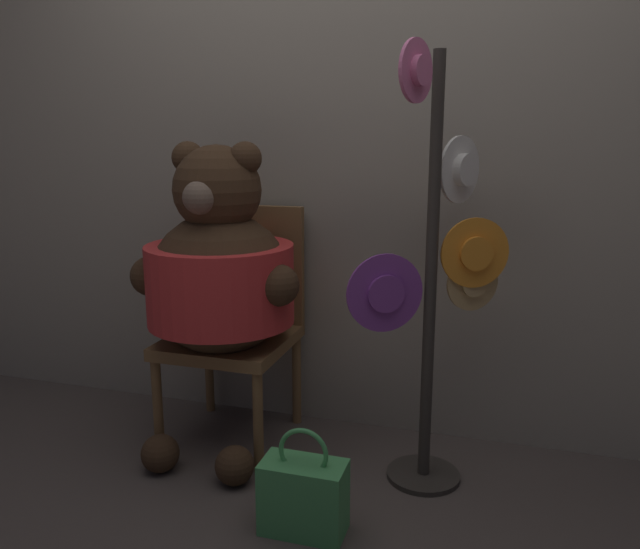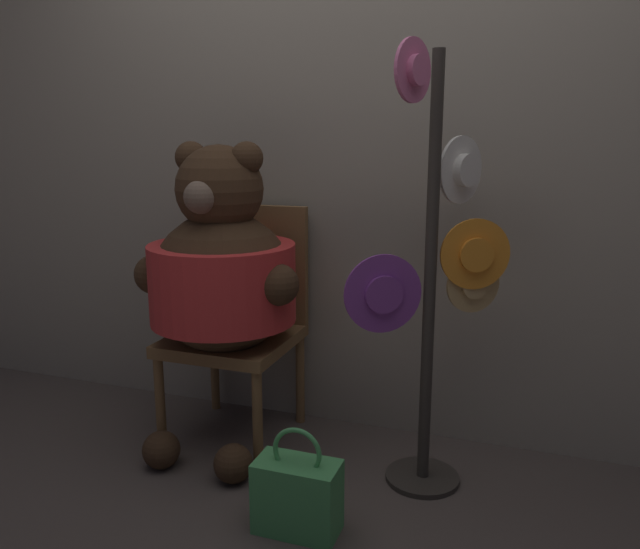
% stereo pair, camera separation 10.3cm
% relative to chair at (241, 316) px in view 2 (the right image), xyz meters
% --- Properties ---
extents(ground_plane, '(14.00, 14.00, 0.00)m').
position_rel_chair_xyz_m(ground_plane, '(0.42, -0.39, -0.52)').
color(ground_plane, '#4C423D').
extents(wall_back, '(8.00, 0.10, 2.72)m').
position_rel_chair_xyz_m(wall_back, '(0.42, 0.26, 0.83)').
color(wall_back, gray).
rests_on(wall_back, ground_plane).
extents(chair, '(0.50, 0.51, 0.99)m').
position_rel_chair_xyz_m(chair, '(0.00, 0.00, 0.00)').
color(chair, brown).
rests_on(chair, ground_plane).
extents(teddy_bear, '(0.71, 0.63, 1.27)m').
position_rel_chair_xyz_m(teddy_bear, '(0.01, -0.18, 0.22)').
color(teddy_bear, '#3D2819').
rests_on(teddy_bear, ground_plane).
extents(hat_display_rack, '(0.54, 0.49, 1.59)m').
position_rel_chair_xyz_m(hat_display_rack, '(0.86, -0.16, 0.28)').
color(hat_display_rack, '#332D28').
rests_on(hat_display_rack, ground_plane).
extents(handbag_on_ground, '(0.28, 0.15, 0.37)m').
position_rel_chair_xyz_m(handbag_on_ground, '(0.51, -0.63, -0.39)').
color(handbag_on_ground, '#479E56').
rests_on(handbag_on_ground, ground_plane).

